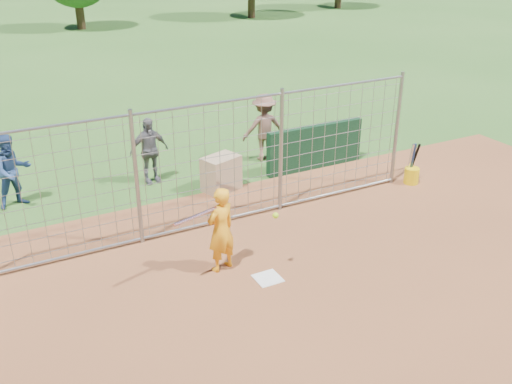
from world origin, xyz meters
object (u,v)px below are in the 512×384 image
batter (221,230)px  equipment_bin (221,173)px  bystander_a (13,171)px  bystander_c (264,127)px  bystander_b (149,151)px  bucket_with_bats (411,173)px

batter → equipment_bin: size_ratio=1.93×
bystander_a → bystander_c: bystander_c is taller
bystander_b → equipment_bin: size_ratio=1.95×
bystander_a → bystander_c: bearing=-14.3°
bystander_c → bucket_with_bats: bearing=137.7°
batter → equipment_bin: batter is taller
bucket_with_bats → equipment_bin: bearing=157.1°
batter → bystander_b: size_ratio=0.99×
bystander_a → bystander_c: 5.93m
batter → bystander_c: 5.25m
bystander_c → equipment_bin: (-1.75, -1.20, -0.46)m
bystander_a → bystander_c: (5.93, -0.09, 0.06)m
bystander_a → bystander_b: (2.91, -0.13, -0.01)m
batter → bystander_b: bystander_b is taller
batter → bucket_with_bats: bearing=176.7°
bystander_b → bystander_c: size_ratio=0.91×
bystander_b → bucket_with_bats: bystander_b is taller
bystander_b → bystander_c: 3.01m
batter → bystander_a: (-2.81, 4.31, 0.03)m
bystander_b → bucket_with_bats: 6.08m
equipment_bin → bucket_with_bats: bearing=-41.0°
equipment_bin → bucket_with_bats: (4.06, -1.71, -0.15)m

